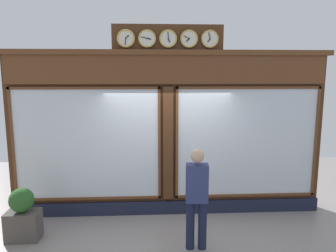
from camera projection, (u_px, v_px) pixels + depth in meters
name	position (u px, v px, depth m)	size (l,w,h in m)	color
shop_facade	(168.00, 133.00, 6.47)	(6.43, 0.42, 3.80)	#4C2B16
pedestrian	(197.00, 195.00, 5.14)	(0.38, 0.25, 1.69)	#191E38
planter_box	(24.00, 225.00, 5.53)	(0.56, 0.36, 0.51)	#4C4742
planter_shrub	(22.00, 200.00, 5.46)	(0.42, 0.42, 0.42)	#285623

